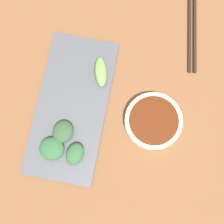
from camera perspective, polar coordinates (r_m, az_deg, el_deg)
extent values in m
cube|color=brown|center=(0.73, -3.44, 0.01)|extent=(2.10, 2.10, 0.02)
cylinder|color=white|center=(0.70, 8.71, -1.91)|extent=(0.15, 0.15, 0.03)
cylinder|color=#4E1D09|center=(0.70, 8.78, -1.85)|extent=(0.13, 0.13, 0.02)
cube|color=#484951|center=(0.72, -8.50, 1.36)|extent=(0.18, 0.39, 0.01)
ellipsoid|color=#6DAC4E|center=(0.71, -2.40, 8.52)|extent=(0.05, 0.09, 0.03)
ellipsoid|color=#2D5733|center=(0.69, -7.92, -8.81)|extent=(0.05, 0.06, 0.02)
ellipsoid|color=#2E4A2D|center=(0.69, -10.39, -4.16)|extent=(0.06, 0.07, 0.02)
ellipsoid|color=#2A5733|center=(0.70, -12.69, -7.62)|extent=(0.07, 0.06, 0.02)
cube|color=black|center=(0.81, 17.18, 15.74)|extent=(0.04, 0.23, 0.01)
cube|color=black|center=(0.81, 16.17, 15.87)|extent=(0.04, 0.23, 0.01)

